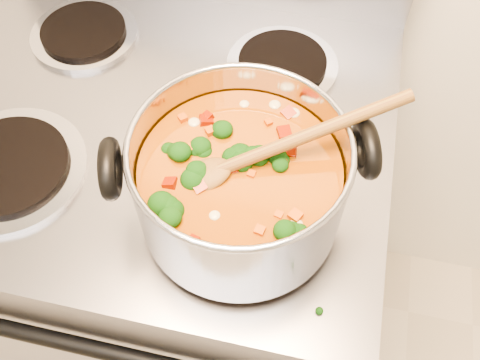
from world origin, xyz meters
name	(u,v)px	position (x,y,z in m)	size (l,w,h in m)	color
electric_range	(182,246)	(-0.05, 1.16, 0.47)	(0.73, 0.66, 1.08)	gray
stockpot	(240,183)	(0.11, 1.01, 1.00)	(0.32, 0.26, 0.16)	#AAA9B2
wooden_spoon	(255,156)	(0.13, 1.02, 1.05)	(0.27, 0.16, 0.09)	brown
cooktop_crumbs	(360,256)	(0.28, 0.99, 0.92)	(0.05, 0.19, 0.01)	black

